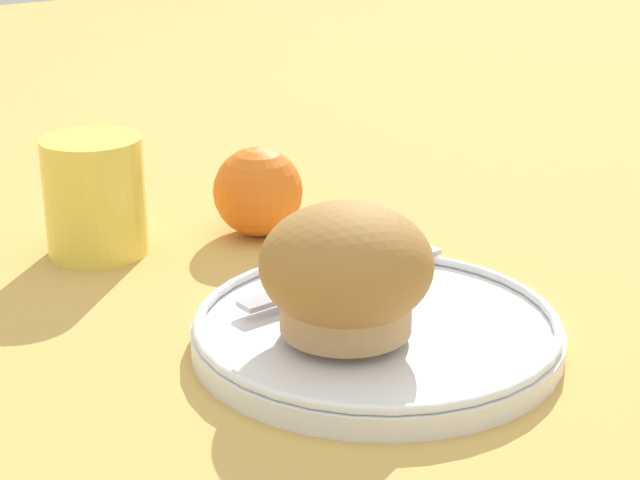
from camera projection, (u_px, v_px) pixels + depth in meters
name	position (u px, v px, depth m)	size (l,w,h in m)	color
ground_plane	(379.00, 325.00, 0.68)	(3.00, 3.00, 0.00)	tan
plate	(377.00, 331.00, 0.65)	(0.23, 0.23, 0.02)	white
muffin	(346.00, 273.00, 0.62)	(0.10, 0.10, 0.08)	tan
cream_ramekin	(385.00, 260.00, 0.70)	(0.05, 0.05, 0.02)	silver
berry_pair	(316.00, 275.00, 0.69)	(0.03, 0.02, 0.02)	maroon
butter_knife	(340.00, 278.00, 0.70)	(0.16, 0.02, 0.00)	#B7B7BC
orange_fruit	(258.00, 192.00, 0.83)	(0.07, 0.07, 0.07)	orange
juice_glass	(95.00, 196.00, 0.79)	(0.07, 0.07, 0.09)	#EAD14C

